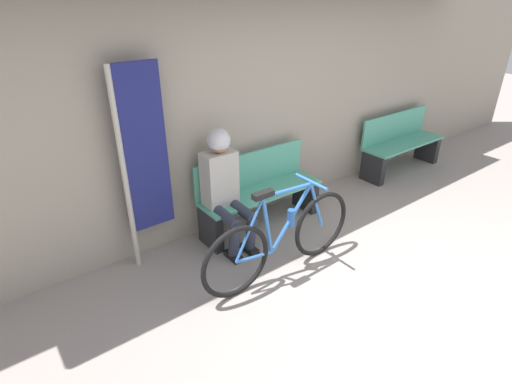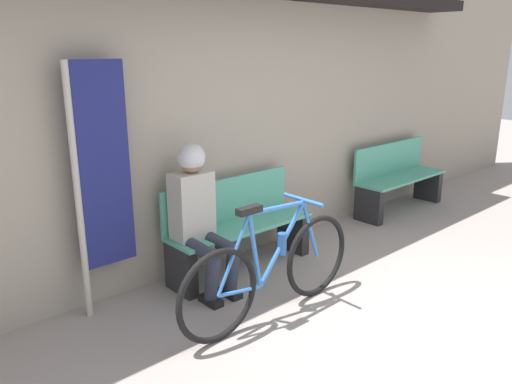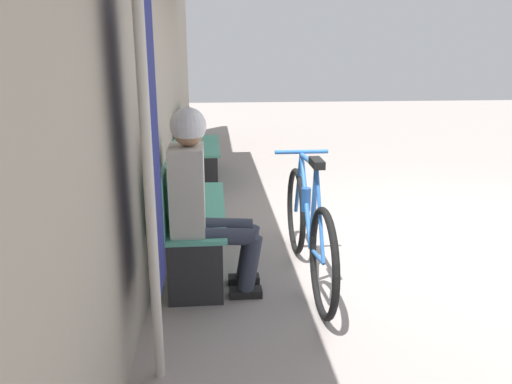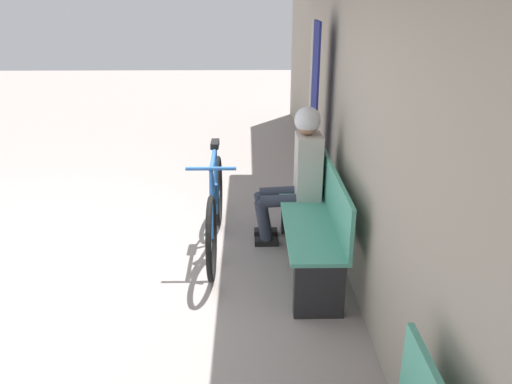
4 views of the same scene
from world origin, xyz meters
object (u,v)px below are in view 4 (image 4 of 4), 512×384
object	(u,v)px
park_bench_near	(315,226)
bicycle	(215,209)
banner_pole	(313,107)
person_seated	(299,167)

from	to	relation	value
park_bench_near	bicycle	bearing A→B (deg)	-114.07
park_bench_near	bicycle	size ratio (longest dim) A/B	0.84
park_bench_near	banner_pole	bearing A→B (deg)	174.96
person_seated	bicycle	bearing A→B (deg)	-79.21
bicycle	person_seated	distance (m)	0.83
park_bench_near	person_seated	bearing A→B (deg)	-169.36
person_seated	banner_pole	bearing A→B (deg)	164.33
bicycle	person_seated	size ratio (longest dim) A/B	1.37
person_seated	banner_pole	distance (m)	0.86
banner_pole	park_bench_near	bearing A→B (deg)	-5.04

